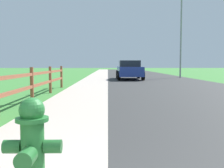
{
  "coord_description": "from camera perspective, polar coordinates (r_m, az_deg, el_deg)",
  "views": [
    {
      "loc": [
        -0.0,
        -0.63,
        1.17
      ],
      "look_at": [
        0.15,
        9.44,
        0.42
      ],
      "focal_mm": 42.69,
      "sensor_mm": 36.0,
      "label": 1
    }
  ],
  "objects": [
    {
      "name": "parked_suv_blue",
      "position": [
        20.79,
        3.75,
        3.02
      ],
      "size": [
        1.98,
        4.61,
        1.46
      ],
      "color": "navy",
      "rests_on": "ground"
    },
    {
      "name": "grass_verge",
      "position": [
        28.02,
        -10.12,
        1.79
      ],
      "size": [
        5.0,
        66.0,
        0.0
      ],
      "primitive_type": "cube",
      "color": "#3D8137",
      "rests_on": "ground"
    },
    {
      "name": "road_asphalt",
      "position": [
        27.88,
        6.34,
        1.82
      ],
      "size": [
        7.0,
        66.0,
        0.01
      ],
      "primitive_type": "cube",
      "color": "#333333",
      "rests_on": "ground"
    },
    {
      "name": "curb_concrete",
      "position": [
        27.82,
        -7.07,
        1.81
      ],
      "size": [
        6.0,
        66.0,
        0.01
      ],
      "primitive_type": "cube",
      "color": "#BFAFA1",
      "rests_on": "ground"
    },
    {
      "name": "street_lamp",
      "position": [
        24.38,
        14.81,
        11.62
      ],
      "size": [
        1.17,
        0.2,
        7.47
      ],
      "color": "gray",
      "rests_on": "ground"
    },
    {
      "name": "ground_plane",
      "position": [
        25.66,
        -0.88,
        1.63
      ],
      "size": [
        120.0,
        120.0,
        0.0
      ],
      "primitive_type": "plane",
      "color": "#3D8137"
    },
    {
      "name": "fire_hydrant",
      "position": [
        2.48,
        -16.63,
        -12.73
      ],
      "size": [
        0.51,
        0.44,
        0.88
      ],
      "color": "#287233",
      "rests_on": "ground"
    },
    {
      "name": "rail_fence",
      "position": [
        7.25,
        -19.58,
        -0.25
      ],
      "size": [
        0.11,
        13.1,
        1.08
      ],
      "color": "brown",
      "rests_on": "ground"
    }
  ]
}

